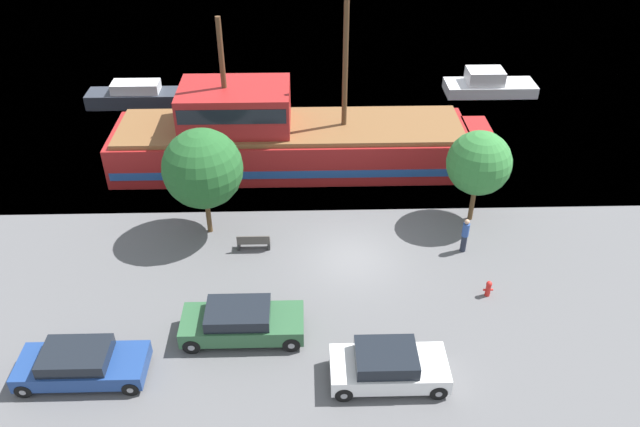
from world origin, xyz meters
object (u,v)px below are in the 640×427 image
object	(u,v)px
pirate_ship	(284,138)
pedestrian_walking_near	(465,235)
parked_car_curb_front	(242,322)
bench_promenade_east	(254,242)
fire_hydrant	(488,288)
parked_car_curb_mid	(81,364)
moored_boat_dockside	(145,96)
moored_boat_outer	(488,85)
parked_car_curb_rear	(388,366)

from	to	relation	value
pirate_ship	pedestrian_walking_near	xyz separation A→B (m)	(8.53, -8.19, -0.80)
parked_car_curb_front	bench_promenade_east	distance (m)	5.55
fire_hydrant	parked_car_curb_mid	bearing A→B (deg)	-165.94
parked_car_curb_mid	fire_hydrant	world-z (taller)	parked_car_curb_mid
moored_boat_dockside	moored_boat_outer	xyz separation A→B (m)	(23.77, 1.30, 0.01)
moored_boat_dockside	parked_car_curb_front	xyz separation A→B (m)	(8.24, -21.74, 0.10)
pirate_ship	parked_car_curb_rear	bearing A→B (deg)	-75.45
moored_boat_dockside	fire_hydrant	xyz separation A→B (m)	(18.56, -19.67, -0.22)
bench_promenade_east	pedestrian_walking_near	bearing A→B (deg)	-2.09
fire_hydrant	pirate_ship	bearing A→B (deg)	128.30
moored_boat_outer	pedestrian_walking_near	distance (m)	18.72
pedestrian_walking_near	fire_hydrant	bearing A→B (deg)	-82.79
moored_boat_dockside	parked_car_curb_mid	xyz separation A→B (m)	(2.52, -23.68, 0.04)
moored_boat_dockside	parked_car_curb_mid	distance (m)	23.82
moored_boat_outer	pedestrian_walking_near	xyz separation A→B (m)	(-5.60, -17.86, 0.27)
moored_boat_dockside	bench_promenade_east	bearing A→B (deg)	-62.73
pirate_ship	parked_car_curb_mid	world-z (taller)	pirate_ship
moored_boat_outer	parked_car_curb_front	distance (m)	27.79
moored_boat_outer	fire_hydrant	distance (m)	21.61
moored_boat_dockside	pedestrian_walking_near	size ratio (longest dim) A/B	4.40
moored_boat_dockside	bench_promenade_east	distance (m)	18.22
moored_boat_dockside	parked_car_curb_front	bearing A→B (deg)	-69.24
pirate_ship	parked_car_curb_rear	size ratio (longest dim) A/B	4.92
moored_boat_outer	bench_promenade_east	world-z (taller)	moored_boat_outer
parked_car_curb_mid	parked_car_curb_rear	world-z (taller)	parked_car_curb_rear
parked_car_curb_front	fire_hydrant	world-z (taller)	parked_car_curb_front
pirate_ship	moored_boat_dockside	world-z (taller)	pirate_ship
parked_car_curb_mid	pedestrian_walking_near	xyz separation A→B (m)	(15.65, 7.13, 0.24)
moored_boat_outer	fire_hydrant	xyz separation A→B (m)	(-5.20, -20.97, -0.23)
moored_boat_outer	bench_promenade_east	distance (m)	23.33
parked_car_curb_mid	pedestrian_walking_near	distance (m)	17.20
bench_promenade_east	pedestrian_walking_near	size ratio (longest dim) A/B	0.86
bench_promenade_east	pedestrian_walking_near	distance (m)	9.84
fire_hydrant	moored_boat_dockside	bearing A→B (deg)	133.35
pirate_ship	pedestrian_walking_near	distance (m)	11.86
pirate_ship	bench_promenade_east	bearing A→B (deg)	-99.33
parked_car_curb_mid	fire_hydrant	xyz separation A→B (m)	(16.04, 4.02, -0.26)
moored_boat_dockside	pedestrian_walking_near	distance (m)	24.58
parked_car_curb_mid	bench_promenade_east	xyz separation A→B (m)	(5.83, 7.49, -0.24)
moored_boat_dockside	pedestrian_walking_near	world-z (taller)	pedestrian_walking_near
parked_car_curb_front	fire_hydrant	distance (m)	10.53
fire_hydrant	pedestrian_walking_near	world-z (taller)	pedestrian_walking_near
moored_boat_outer	pirate_ship	bearing A→B (deg)	-145.62
moored_boat_outer	parked_car_curb_rear	bearing A→B (deg)	-111.54
pirate_ship	fire_hydrant	distance (m)	14.46
pirate_ship	parked_car_curb_rear	xyz separation A→B (m)	(4.09, -15.76, -0.99)
pedestrian_walking_near	moored_boat_outer	bearing A→B (deg)	72.60
parked_car_curb_rear	fire_hydrant	world-z (taller)	parked_car_curb_rear
parked_car_curb_front	fire_hydrant	xyz separation A→B (m)	(10.32, 2.07, -0.32)
pirate_ship	fire_hydrant	xyz separation A→B (m)	(8.93, -11.30, -1.30)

